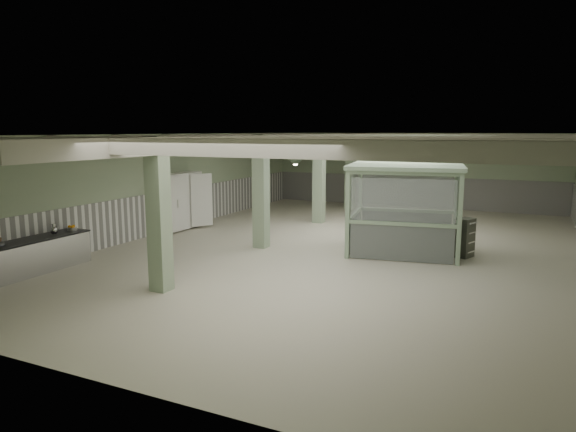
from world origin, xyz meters
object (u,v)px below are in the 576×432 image
at_px(guard_booth, 405,194).
at_px(prep_counter, 6,262).
at_px(filing_cabinet, 465,238).
at_px(walkin_cooler, 179,203).

bearing_deg(guard_booth, prep_counter, -148.13).
relative_size(prep_counter, filing_cabinet, 4.09).
bearing_deg(walkin_cooler, prep_counter, -89.34).
bearing_deg(guard_booth, filing_cabinet, -6.34).
bearing_deg(prep_counter, walkin_cooler, 90.66).
bearing_deg(guard_booth, walkin_cooler, 171.24).
distance_m(walkin_cooler, guard_booth, 8.45).
relative_size(guard_booth, filing_cabinet, 3.24).
distance_m(guard_booth, filing_cabinet, 2.19).
xyz_separation_m(prep_counter, walkin_cooler, (-0.08, 7.22, 0.59)).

